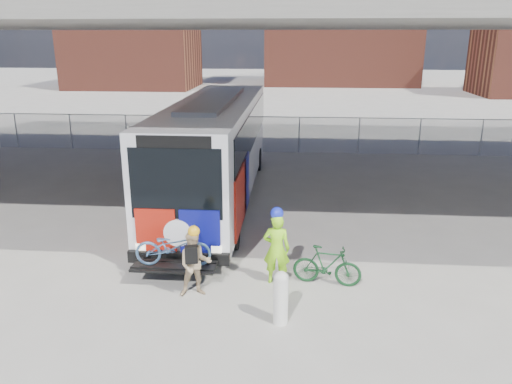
# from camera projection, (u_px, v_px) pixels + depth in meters

# --- Properties ---
(ground) EXTENTS (160.00, 160.00, 0.00)m
(ground) POSITION_uv_depth(u_px,v_px,m) (264.00, 245.00, 14.28)
(ground) COLOR #9E9991
(ground) RESTS_ON ground
(bus) EXTENTS (2.67, 12.91, 3.69)m
(bus) POSITION_uv_depth(u_px,v_px,m) (216.00, 142.00, 17.67)
(bus) COLOR silver
(bus) RESTS_ON ground
(overpass) EXTENTS (40.00, 16.00, 7.95)m
(overpass) POSITION_uv_depth(u_px,v_px,m) (273.00, 9.00, 16.13)
(overpass) COLOR #605E59
(overpass) RESTS_ON ground
(chainlink_fence) EXTENTS (30.00, 0.06, 30.00)m
(chainlink_fence) POSITION_uv_depth(u_px,v_px,m) (280.00, 125.00, 25.27)
(chainlink_fence) COLOR gray
(chainlink_fence) RESTS_ON ground
(brick_buildings) EXTENTS (54.00, 22.00, 12.00)m
(brick_buildings) POSITION_uv_depth(u_px,v_px,m) (301.00, 39.00, 58.45)
(brick_buildings) COLOR brown
(brick_buildings) RESTS_ON ground
(bollard) EXTENTS (0.31, 0.31, 1.17)m
(bollard) POSITION_uv_depth(u_px,v_px,m) (281.00, 296.00, 10.20)
(bollard) COLOR silver
(bollard) RESTS_ON ground
(cyclist_hivis) EXTENTS (0.65, 0.44, 1.93)m
(cyclist_hivis) POSITION_uv_depth(u_px,v_px,m) (277.00, 247.00, 11.82)
(cyclist_hivis) COLOR #94F419
(cyclist_hivis) RESTS_ON ground
(cyclist_tan) EXTENTS (0.88, 0.76, 1.71)m
(cyclist_tan) POSITION_uv_depth(u_px,v_px,m) (195.00, 263.00, 11.27)
(cyclist_tan) COLOR tan
(cyclist_tan) RESTS_ON ground
(bike_parked) EXTENTS (1.69, 0.73, 0.98)m
(bike_parked) POSITION_uv_depth(u_px,v_px,m) (327.00, 265.00, 11.86)
(bike_parked) COLOR #14401F
(bike_parked) RESTS_ON ground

